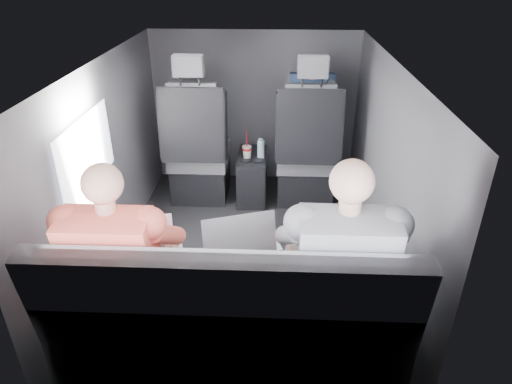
{
  "coord_description": "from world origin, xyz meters",
  "views": [
    {
      "loc": [
        0.19,
        -2.66,
        1.92
      ],
      "look_at": [
        0.07,
        -0.05,
        0.54
      ],
      "focal_mm": 32.0,
      "sensor_mm": 36.0,
      "label": 1
    }
  ],
  "objects_px": {
    "front_seat_right": "(306,158)",
    "laptop_white": "(146,243)",
    "front_seat_left": "(199,156)",
    "water_bottle": "(261,149)",
    "soda_cup": "(247,152)",
    "passenger_rear_right": "(338,270)",
    "passenger_rear_left": "(126,267)",
    "laptop_black": "(341,243)",
    "rear_bench": "(231,334)",
    "passenger_front_right": "(311,109)",
    "center_console": "(252,176)",
    "laptop_silver": "(242,242)"
  },
  "relations": [
    {
      "from": "front_seat_right",
      "to": "passenger_rear_left",
      "type": "xyz_separation_m",
      "value": [
        -0.94,
        -1.81,
        0.21
      ]
    },
    {
      "from": "soda_cup",
      "to": "water_bottle",
      "type": "relative_size",
      "value": 1.39
    },
    {
      "from": "laptop_black",
      "to": "passenger_rear_left",
      "type": "bearing_deg",
      "value": -167.9
    },
    {
      "from": "water_bottle",
      "to": "laptop_silver",
      "type": "distance_m",
      "value": 1.6
    },
    {
      "from": "passenger_rear_left",
      "to": "center_console",
      "type": "bearing_deg",
      "value": 75.11
    },
    {
      "from": "rear_bench",
      "to": "laptop_white",
      "type": "height_order",
      "value": "rear_bench"
    },
    {
      "from": "water_bottle",
      "to": "passenger_rear_right",
      "type": "bearing_deg",
      "value": -76.88
    },
    {
      "from": "laptop_black",
      "to": "passenger_rear_left",
      "type": "relative_size",
      "value": 0.37
    },
    {
      "from": "laptop_white",
      "to": "passenger_front_right",
      "type": "distance_m",
      "value": 2.11
    },
    {
      "from": "front_seat_right",
      "to": "soda_cup",
      "type": "xyz_separation_m",
      "value": [
        -0.49,
        -0.03,
        0.06
      ]
    },
    {
      "from": "front_seat_right",
      "to": "laptop_white",
      "type": "bearing_deg",
      "value": -118.61
    },
    {
      "from": "laptop_white",
      "to": "passenger_rear_right",
      "type": "height_order",
      "value": "passenger_rear_right"
    },
    {
      "from": "center_console",
      "to": "laptop_white",
      "type": "distance_m",
      "value": 1.78
    },
    {
      "from": "laptop_white",
      "to": "passenger_rear_left",
      "type": "height_order",
      "value": "passenger_rear_left"
    },
    {
      "from": "laptop_white",
      "to": "rear_bench",
      "type": "bearing_deg",
      "value": -31.27
    },
    {
      "from": "front_seat_right",
      "to": "passenger_rear_right",
      "type": "height_order",
      "value": "front_seat_right"
    },
    {
      "from": "front_seat_left",
      "to": "water_bottle",
      "type": "relative_size",
      "value": 7.49
    },
    {
      "from": "laptop_black",
      "to": "soda_cup",
      "type": "bearing_deg",
      "value": 110.21
    },
    {
      "from": "front_seat_left",
      "to": "passenger_rear_right",
      "type": "xyz_separation_m",
      "value": [
        0.94,
        -1.81,
        0.23
      ]
    },
    {
      "from": "soda_cup",
      "to": "laptop_black",
      "type": "bearing_deg",
      "value": -69.79
    },
    {
      "from": "soda_cup",
      "to": "passenger_rear_right",
      "type": "xyz_separation_m",
      "value": [
        0.53,
        -1.78,
        0.17
      ]
    },
    {
      "from": "soda_cup",
      "to": "laptop_white",
      "type": "bearing_deg",
      "value": -104.02
    },
    {
      "from": "front_seat_left",
      "to": "front_seat_right",
      "type": "bearing_deg",
      "value": 0.0
    },
    {
      "from": "water_bottle",
      "to": "soda_cup",
      "type": "bearing_deg",
      "value": -171.74
    },
    {
      "from": "water_bottle",
      "to": "laptop_black",
      "type": "height_order",
      "value": "laptop_black"
    },
    {
      "from": "rear_bench",
      "to": "laptop_white",
      "type": "relative_size",
      "value": 4.17
    },
    {
      "from": "water_bottle",
      "to": "laptop_white",
      "type": "height_order",
      "value": "laptop_white"
    },
    {
      "from": "front_seat_left",
      "to": "soda_cup",
      "type": "xyz_separation_m",
      "value": [
        0.41,
        -0.03,
        0.06
      ]
    },
    {
      "from": "front_seat_left",
      "to": "laptop_white",
      "type": "relative_size",
      "value": 3.29
    },
    {
      "from": "rear_bench",
      "to": "passenger_rear_right",
      "type": "distance_m",
      "value": 0.6
    },
    {
      "from": "passenger_rear_right",
      "to": "soda_cup",
      "type": "bearing_deg",
      "value": 106.7
    },
    {
      "from": "center_console",
      "to": "laptop_silver",
      "type": "xyz_separation_m",
      "value": [
        0.04,
        -1.64,
        0.43
      ]
    },
    {
      "from": "rear_bench",
      "to": "center_console",
      "type": "bearing_deg",
      "value": 90.0
    },
    {
      "from": "soda_cup",
      "to": "passenger_rear_left",
      "type": "bearing_deg",
      "value": -104.22
    },
    {
      "from": "front_seat_right",
      "to": "water_bottle",
      "type": "distance_m",
      "value": 0.38
    },
    {
      "from": "front_seat_right",
      "to": "center_console",
      "type": "bearing_deg",
      "value": 174.93
    },
    {
      "from": "front_seat_left",
      "to": "center_console",
      "type": "relative_size",
      "value": 2.64
    },
    {
      "from": "passenger_rear_left",
      "to": "front_seat_right",
      "type": "bearing_deg",
      "value": 62.48
    },
    {
      "from": "soda_cup",
      "to": "passenger_rear_right",
      "type": "relative_size",
      "value": 0.19
    },
    {
      "from": "rear_bench",
      "to": "soda_cup",
      "type": "bearing_deg",
      "value": 91.24
    },
    {
      "from": "passenger_rear_left",
      "to": "passenger_rear_right",
      "type": "bearing_deg",
      "value": -0.04
    },
    {
      "from": "passenger_rear_right",
      "to": "laptop_black",
      "type": "bearing_deg",
      "value": 79.65
    },
    {
      "from": "front_seat_right",
      "to": "passenger_rear_left",
      "type": "relative_size",
      "value": 1.06
    },
    {
      "from": "soda_cup",
      "to": "laptop_silver",
      "type": "distance_m",
      "value": 1.58
    },
    {
      "from": "water_bottle",
      "to": "passenger_front_right",
      "type": "relative_size",
      "value": 0.24
    },
    {
      "from": "front_seat_left",
      "to": "center_console",
      "type": "bearing_deg",
      "value": 5.07
    },
    {
      "from": "soda_cup",
      "to": "rear_bench",
      "type": "bearing_deg",
      "value": -88.76
    },
    {
      "from": "center_console",
      "to": "passenger_front_right",
      "type": "distance_m",
      "value": 0.76
    },
    {
      "from": "front_seat_left",
      "to": "laptop_black",
      "type": "distance_m",
      "value": 1.88
    },
    {
      "from": "front_seat_left",
      "to": "laptop_white",
      "type": "distance_m",
      "value": 1.65
    }
  ]
}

